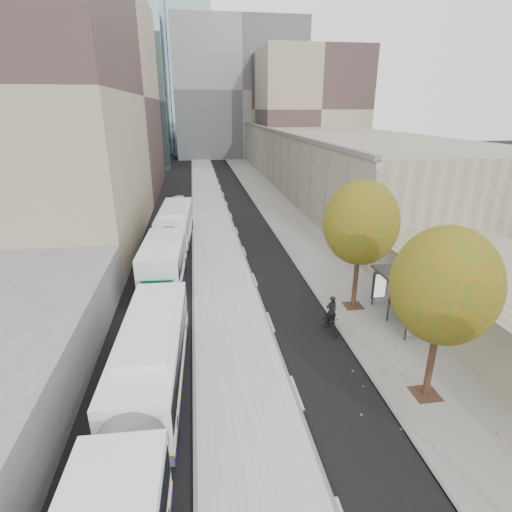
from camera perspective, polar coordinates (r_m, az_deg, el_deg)
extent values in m
cube|color=#A9A9A9|center=(43.86, -6.37, 5.46)|extent=(4.25, 150.00, 0.15)
cube|color=gray|center=(44.87, 3.93, 5.84)|extent=(4.75, 150.00, 0.08)
cube|color=gray|center=(74.74, 7.89, 14.62)|extent=(18.00, 92.00, 8.00)
cube|color=tan|center=(51.31, -29.92, 19.24)|extent=(24.00, 46.00, 25.00)
cube|color=gray|center=(104.07, -2.55, 22.43)|extent=(30.00, 18.00, 30.00)
cube|color=#383A3F|center=(23.10, 20.41, -3.16)|extent=(1.90, 4.40, 0.10)
cylinder|color=#383A3F|center=(21.75, 20.83, -8.46)|extent=(0.10, 0.10, 2.40)
cube|color=silver|center=(23.93, 21.57, -5.73)|extent=(0.04, 4.00, 2.10)
cylinder|color=#302218|center=(18.11, 23.69, -13.77)|extent=(0.28, 0.28, 3.11)
sphere|color=#21601E|center=(16.54, 25.35, -3.84)|extent=(4.00, 4.00, 4.00)
cylinder|color=#302218|center=(24.26, 14.01, -3.52)|extent=(0.28, 0.28, 3.24)
sphere|color=#21601E|center=(23.09, 14.76, 4.60)|extent=(4.20, 4.20, 4.20)
cube|color=white|center=(15.00, -16.45, -21.89)|extent=(3.03, 16.79, 2.79)
cube|color=black|center=(14.67, -16.66, -20.40)|extent=(3.06, 16.12, 0.97)
cube|color=white|center=(32.68, -12.00, 2.46)|extent=(3.40, 17.72, 2.94)
cube|color=black|center=(32.52, -12.07, 3.36)|extent=(3.43, 17.02, 1.02)
cube|color=#006C2E|center=(24.61, -12.87, -4.53)|extent=(1.86, 0.15, 1.14)
imported|color=black|center=(21.89, 10.57, -9.52)|extent=(0.75, 1.72, 1.00)
imported|color=black|center=(21.51, 10.71, -7.69)|extent=(0.67, 0.50, 1.68)
sphere|color=#5C8745|center=(21.22, 10.82, -6.19)|extent=(0.26, 0.26, 0.26)
imported|color=silver|center=(49.02, -10.84, 7.60)|extent=(2.38, 4.49, 1.45)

